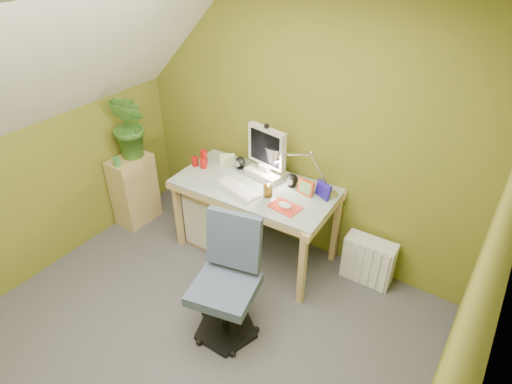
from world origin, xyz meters
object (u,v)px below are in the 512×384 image
Objects in this scene: monitor at (267,151)px; side_ledge at (134,190)px; desk at (255,220)px; potted_plant at (130,126)px; task_chair at (224,288)px; desk_lamp at (314,163)px; radiator at (368,261)px.

side_ledge is at bearing -151.81° from monitor.
potted_plant is at bearing -173.31° from desk.
task_chair is at bearing -63.06° from monitor.
desk_lamp is at bearing 13.97° from side_ledge.
desk is 0.95m from task_chair.
desk is 1.31m from side_ledge.
monitor reaches higher than desk.
radiator is at bearing 46.11° from task_chair.
side_ledge is at bearing -169.75° from radiator.
desk_lamp is (0.45, 0.18, 0.64)m from desk.
desk_lamp reaches higher than monitor.
task_chair is (-0.12, -1.07, -0.56)m from desk_lamp.
side_ledge is 0.79× the size of task_chair.
task_chair is (1.62, -0.63, 0.10)m from side_ledge.
desk is at bearing 97.55° from task_chair.
radiator is (0.55, 0.06, -0.80)m from desk_lamp.
potted_plant is at bearing -170.77° from radiator.
monitor is at bearing 18.55° from side_ledge.
desk_lamp reaches higher than radiator.
potted_plant is (-1.70, -0.38, 0.03)m from desk_lamp.
task_chair is at bearing -21.32° from side_ledge.
monitor is 0.74× the size of potted_plant.
desk_lamp is 0.60× the size of task_chair.
monitor is (0.00, 0.18, 0.61)m from desk.
task_chair is 1.33m from radiator.
radiator is (2.25, 0.44, -0.83)m from potted_plant.
potted_plant is 0.72× the size of task_chair.
radiator is (1.00, 0.24, -0.16)m from desk.
desk_lamp is 1.91m from side_ledge.
radiator is at bearing 10.78° from desk.
radiator is (0.67, 1.12, -0.24)m from task_chair.
side_ledge is at bearing -171.43° from desk.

